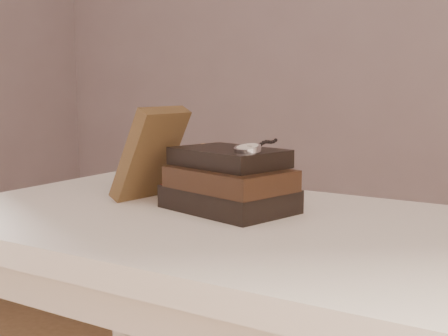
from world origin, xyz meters
The scene contains 5 objects.
table centered at (0.00, 0.35, 0.66)m, with size 1.00×0.60×0.75m.
book_stack centered at (-0.01, 0.40, 0.80)m, with size 0.25×0.20×0.11m.
journal centered at (-0.18, 0.39, 0.84)m, with size 0.03×0.12×0.19m, color #3A2816.
pocket_watch centered at (0.04, 0.38, 0.87)m, with size 0.06×0.15×0.02m.
eyeglasses centered at (-0.07, 0.49, 0.81)m, with size 0.11×0.13×0.04m.
Camera 1 is at (0.54, -0.50, 0.98)m, focal length 48.47 mm.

